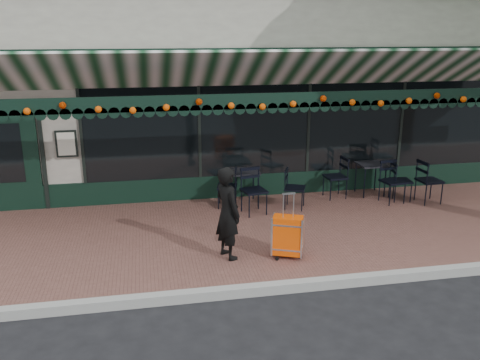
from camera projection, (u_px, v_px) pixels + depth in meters
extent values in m
plane|color=black|center=(298.00, 287.00, 7.61)|extent=(80.00, 80.00, 0.00)
cube|color=brown|center=(267.00, 232.00, 9.47)|extent=(18.00, 4.00, 0.15)
cube|color=#9E9E99|center=(300.00, 286.00, 7.51)|extent=(18.00, 0.16, 0.15)
cube|color=gray|center=(218.00, 83.00, 14.50)|extent=(12.00, 8.00, 4.50)
cube|color=black|center=(299.00, 128.00, 11.10)|extent=(9.20, 0.04, 2.00)
cube|color=black|center=(10.00, 158.00, 10.13)|extent=(1.10, 0.07, 2.20)
cube|color=silver|center=(66.00, 144.00, 10.22)|extent=(0.42, 0.04, 0.55)
cube|color=black|center=(262.00, 101.00, 9.28)|extent=(12.00, 0.03, 0.28)
cylinder|color=#E44F07|center=(263.00, 102.00, 9.23)|extent=(11.60, 0.12, 0.12)
imported|color=black|center=(228.00, 213.00, 8.08)|extent=(0.55, 0.65, 1.52)
cube|color=#F74D07|center=(288.00, 235.00, 8.18)|extent=(0.54, 0.43, 0.63)
cube|color=black|center=(287.00, 255.00, 8.28)|extent=(0.54, 0.43, 0.06)
cube|color=silver|center=(288.00, 205.00, 8.03)|extent=(0.21, 0.11, 0.39)
cube|color=black|center=(371.00, 164.00, 11.24)|extent=(0.58, 0.58, 0.04)
cylinder|color=black|center=(365.00, 183.00, 11.08)|extent=(0.03, 0.03, 0.67)
cylinder|color=black|center=(385.00, 182.00, 11.16)|extent=(0.03, 0.03, 0.67)
cylinder|color=black|center=(356.00, 177.00, 11.53)|extent=(0.03, 0.03, 0.67)
cylinder|color=black|center=(375.00, 176.00, 11.62)|extent=(0.03, 0.03, 0.67)
cube|color=black|center=(245.00, 172.00, 10.65)|extent=(0.58, 0.58, 0.04)
cylinder|color=black|center=(235.00, 192.00, 10.48)|extent=(0.03, 0.03, 0.68)
cylinder|color=black|center=(258.00, 191.00, 10.57)|extent=(0.03, 0.03, 0.68)
cylinder|color=black|center=(231.00, 185.00, 10.94)|extent=(0.03, 0.03, 0.68)
cylinder|color=black|center=(253.00, 184.00, 11.03)|extent=(0.03, 0.03, 0.68)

